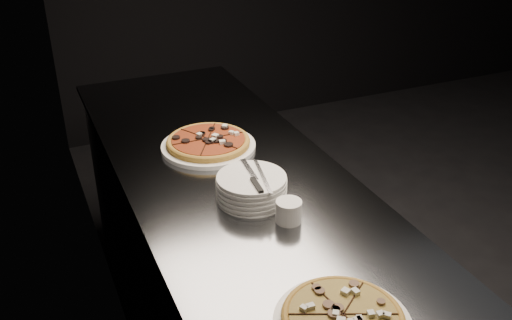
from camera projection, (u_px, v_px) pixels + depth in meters
name	position (u px, v px, depth m)	size (l,w,h in m)	color
wall_left	(117.00, 64.00, 1.51)	(0.02, 5.00, 2.80)	black
counter	(248.00, 298.00, 2.08)	(0.74, 2.44, 0.92)	slate
pizza_mushroom	(343.00, 320.00, 1.31)	(0.38, 0.38, 0.04)	white
pizza_tomato	(208.00, 143.00, 2.12)	(0.35, 0.35, 0.04)	white
plate_stack	(252.00, 188.00, 1.79)	(0.22, 0.22, 0.08)	white
cutlery	(256.00, 178.00, 1.76)	(0.10, 0.23, 0.01)	#B5B7BC
ramekin	(289.00, 211.00, 1.69)	(0.08, 0.08, 0.07)	white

